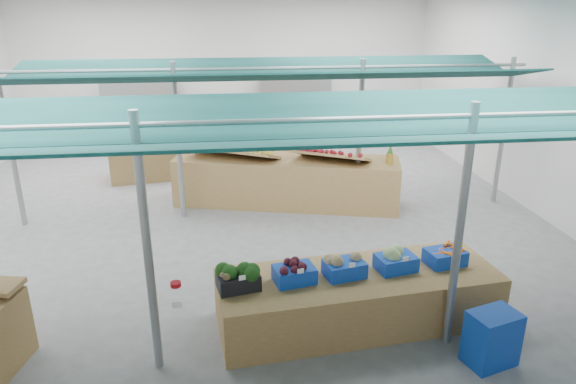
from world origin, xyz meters
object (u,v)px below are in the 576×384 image
(veg_counter, at_px, (358,297))
(crate_stack, at_px, (492,338))
(fruit_counter, at_px, (286,181))
(vendor_right, at_px, (307,147))
(vendor_left, at_px, (227,149))

(veg_counter, distance_m, crate_stack, 1.68)
(fruit_counter, distance_m, vendor_right, 1.32)
(fruit_counter, height_order, vendor_left, vendor_left)
(fruit_counter, bearing_deg, crate_stack, -57.67)
(fruit_counter, bearing_deg, veg_counter, -70.18)
(vendor_left, bearing_deg, vendor_right, -165.46)
(vendor_right, bearing_deg, crate_stack, 114.41)
(veg_counter, relative_size, crate_stack, 5.42)
(crate_stack, bearing_deg, veg_counter, 142.34)
(fruit_counter, height_order, crate_stack, fruit_counter)
(fruit_counter, relative_size, vendor_right, 2.50)
(veg_counter, xyz_separation_m, fruit_counter, (-0.40, 4.37, 0.14))
(vendor_left, bearing_deg, veg_counter, 120.89)
(crate_stack, distance_m, vendor_left, 7.14)
(veg_counter, distance_m, vendor_right, 5.50)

